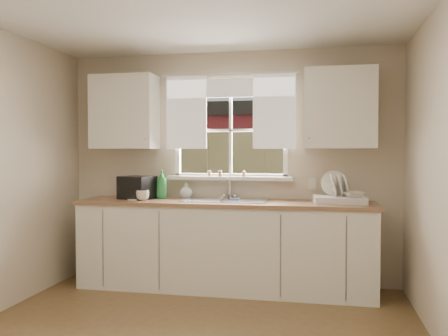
% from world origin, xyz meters
% --- Properties ---
extents(room_walls, '(3.62, 4.02, 2.50)m').
position_xyz_m(room_walls, '(0.00, -0.07, 1.24)').
color(room_walls, beige).
rests_on(room_walls, ground).
extents(window, '(1.38, 0.16, 1.06)m').
position_xyz_m(window, '(0.00, 2.00, 1.49)').
color(window, white).
rests_on(window, room_walls).
extents(curtains, '(1.50, 0.03, 0.81)m').
position_xyz_m(curtains, '(0.00, 1.95, 1.93)').
color(curtains, white).
rests_on(curtains, room_walls).
extents(base_cabinets, '(3.00, 0.62, 0.87)m').
position_xyz_m(base_cabinets, '(0.00, 1.68, 0.43)').
color(base_cabinets, white).
rests_on(base_cabinets, ground).
extents(countertop, '(3.04, 0.65, 0.04)m').
position_xyz_m(countertop, '(0.00, 1.68, 0.89)').
color(countertop, '#8E6647').
rests_on(countertop, base_cabinets).
extents(upper_cabinet_left, '(0.70, 0.33, 0.80)m').
position_xyz_m(upper_cabinet_left, '(-1.15, 1.82, 1.85)').
color(upper_cabinet_left, white).
rests_on(upper_cabinet_left, room_walls).
extents(upper_cabinet_right, '(0.70, 0.33, 0.80)m').
position_xyz_m(upper_cabinet_right, '(1.15, 1.82, 1.85)').
color(upper_cabinet_right, white).
rests_on(upper_cabinet_right, room_walls).
extents(wall_outlet, '(0.08, 0.01, 0.12)m').
position_xyz_m(wall_outlet, '(0.88, 1.99, 1.08)').
color(wall_outlet, beige).
rests_on(wall_outlet, room_walls).
extents(sill_jars, '(0.42, 0.04, 0.06)m').
position_xyz_m(sill_jars, '(-0.05, 1.94, 1.18)').
color(sill_jars, brown).
rests_on(sill_jars, window).
extents(backyard, '(20.00, 10.00, 6.13)m').
position_xyz_m(backyard, '(0.58, 8.42, 3.46)').
color(backyard, '#335421').
rests_on(backyard, ground).
extents(sink, '(0.88, 0.52, 0.40)m').
position_xyz_m(sink, '(0.00, 1.71, 0.84)').
color(sink, '#B7B7BC').
rests_on(sink, countertop).
extents(dish_rack, '(0.52, 0.41, 0.31)m').
position_xyz_m(dish_rack, '(1.14, 1.73, 0.97)').
color(dish_rack, silver).
rests_on(dish_rack, countertop).
extents(bowl, '(0.27, 0.27, 0.05)m').
position_xyz_m(bowl, '(1.28, 1.68, 1.00)').
color(bowl, white).
rests_on(bowl, dish_rack).
extents(soap_bottle_a, '(0.15, 0.15, 0.31)m').
position_xyz_m(soap_bottle_a, '(-0.71, 1.79, 1.07)').
color(soap_bottle_a, '#2B8540').
rests_on(soap_bottle_a, countertop).
extents(soap_bottle_b, '(0.10, 0.10, 0.19)m').
position_xyz_m(soap_bottle_b, '(-1.06, 1.80, 1.00)').
color(soap_bottle_b, '#3144B8').
rests_on(soap_bottle_b, countertop).
extents(soap_bottle_c, '(0.17, 0.17, 0.17)m').
position_xyz_m(soap_bottle_c, '(-0.46, 1.86, 1.00)').
color(soap_bottle_c, beige).
rests_on(soap_bottle_c, countertop).
extents(saucer, '(0.19, 0.19, 0.01)m').
position_xyz_m(saucer, '(-0.94, 1.63, 0.92)').
color(saucer, silver).
rests_on(saucer, countertop).
extents(cup, '(0.17, 0.17, 0.11)m').
position_xyz_m(cup, '(-0.84, 1.56, 0.96)').
color(cup, silver).
rests_on(cup, countertop).
extents(black_appliance, '(0.40, 0.37, 0.24)m').
position_xyz_m(black_appliance, '(-0.96, 1.71, 1.03)').
color(black_appliance, black).
rests_on(black_appliance, countertop).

